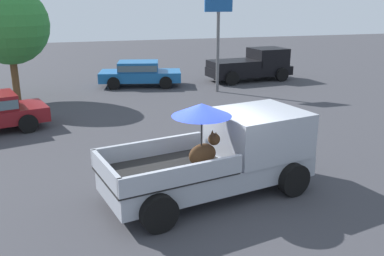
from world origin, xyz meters
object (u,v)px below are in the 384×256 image
at_px(motel_sign, 218,23).
at_px(pickup_truck_red, 253,65).
at_px(pickup_truck_main, 227,153).
at_px(parked_sedan_near, 140,72).

bearing_deg(motel_sign, pickup_truck_red, 38.41).
relative_size(pickup_truck_red, motel_sign, 1.03).
bearing_deg(pickup_truck_main, pickup_truck_red, 51.73).
height_order(pickup_truck_main, motel_sign, motel_sign).
bearing_deg(pickup_truck_main, parked_sedan_near, 77.53).
height_order(pickup_truck_red, parked_sedan_near, pickup_truck_red).
distance_m(pickup_truck_red, motel_sign, 4.64).
height_order(pickup_truck_main, pickup_truck_red, pickup_truck_main).
distance_m(pickup_truck_red, parked_sedan_near, 6.55).
height_order(pickup_truck_main, parked_sedan_near, pickup_truck_main).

